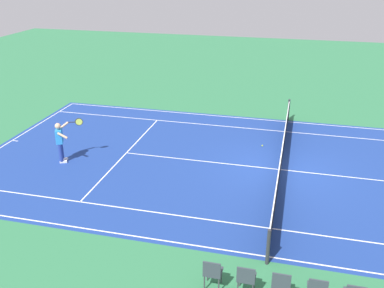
% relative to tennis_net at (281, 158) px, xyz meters
% --- Properties ---
extents(ground_plane, '(60.00, 60.00, 0.00)m').
position_rel_tennis_net_xyz_m(ground_plane, '(0.00, 0.00, -0.49)').
color(ground_plane, '#2D7247').
extents(court_slab, '(24.20, 11.40, 0.00)m').
position_rel_tennis_net_xyz_m(court_slab, '(0.00, 0.00, -0.49)').
color(court_slab, navy).
rests_on(court_slab, ground_plane).
extents(court_line_markings, '(23.85, 11.05, 0.01)m').
position_rel_tennis_net_xyz_m(court_line_markings, '(0.00, 0.00, -0.49)').
color(court_line_markings, white).
rests_on(court_line_markings, ground_plane).
extents(tennis_net, '(0.10, 11.70, 1.08)m').
position_rel_tennis_net_xyz_m(tennis_net, '(0.00, 0.00, 0.00)').
color(tennis_net, '#2D2D33').
rests_on(tennis_net, ground_plane).
extents(tennis_player_near, '(0.92, 0.94, 1.70)m').
position_rel_tennis_net_xyz_m(tennis_player_near, '(8.57, 1.39, 0.44)').
color(tennis_player_near, navy).
rests_on(tennis_player_near, ground_plane).
extents(tennis_ball, '(0.07, 0.07, 0.07)m').
position_rel_tennis_net_xyz_m(tennis_ball, '(0.91, -2.10, -0.46)').
color(tennis_ball, '#CCE01E').
rests_on(tennis_ball, ground_plane).
extents(spectator_chair_5, '(0.44, 0.44, 0.88)m').
position_rel_tennis_net_xyz_m(spectator_chair_5, '(-0.42, 7.10, 0.03)').
color(spectator_chair_5, '#38383D').
rests_on(spectator_chair_5, ground_plane).
extents(spectator_chair_6, '(0.44, 0.44, 0.88)m').
position_rel_tennis_net_xyz_m(spectator_chair_6, '(0.41, 7.10, 0.03)').
color(spectator_chair_6, '#38383D').
rests_on(spectator_chair_6, ground_plane).
extents(spectator_chair_7, '(0.44, 0.44, 0.88)m').
position_rel_tennis_net_xyz_m(spectator_chair_7, '(1.23, 7.10, 0.03)').
color(spectator_chair_7, '#38383D').
rests_on(spectator_chair_7, ground_plane).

